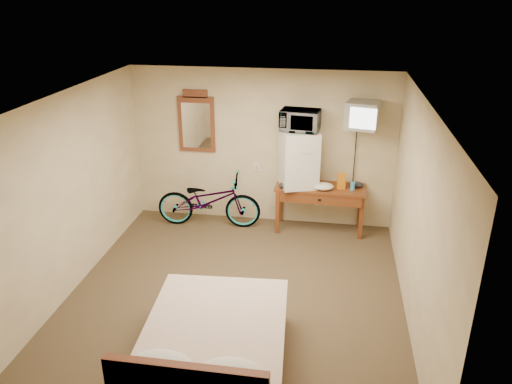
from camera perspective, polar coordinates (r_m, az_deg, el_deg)
room at (r=5.87m, az=-2.60°, el=-1.70°), size 4.60×4.64×2.50m
desk at (r=7.84m, az=7.34°, el=-0.26°), size 1.41×0.59×0.75m
mini_fridge at (r=7.69m, az=4.90°, el=3.84°), size 0.68×0.66×0.88m
microwave at (r=7.52m, az=5.06°, el=8.16°), size 0.61×0.45×0.32m
snack_bag at (r=7.75m, az=9.72°, el=1.26°), size 0.14×0.09×0.25m
blue_cup at (r=7.76m, az=10.99°, el=0.65°), size 0.07×0.07×0.12m
cloth_cream at (r=7.71m, az=7.64°, el=0.66°), size 0.33×0.25×0.10m
cloth_dark_a at (r=7.69m, az=3.58°, el=0.76°), size 0.26×0.20×0.10m
cloth_dark_b at (r=7.89m, az=11.50°, el=0.84°), size 0.18×0.15×0.08m
crt_television at (r=7.47m, az=12.06°, el=8.58°), size 0.53×0.61×0.40m
wall_mirror at (r=8.07m, az=-6.83°, el=7.94°), size 0.59×0.04×1.00m
bicycle at (r=8.07m, az=-5.41°, el=-0.97°), size 1.71×0.68×0.88m
bed at (r=5.23m, az=-4.95°, el=-17.65°), size 1.52×1.97×0.90m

